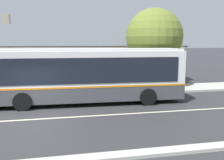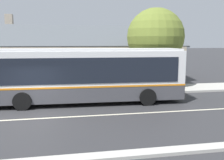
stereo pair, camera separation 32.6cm
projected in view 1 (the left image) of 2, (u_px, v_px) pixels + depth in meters
The scene contains 7 objects.
ground_plane at pixel (30, 120), 11.95m from camera, with size 300.00×300.00×0.00m, color #2D2D30.
sidewalk_far at pixel (39, 93), 17.75m from camera, with size 60.00×3.00×0.15m, color #ADAAA3.
lane_divider_stripe at pixel (30, 120), 11.95m from camera, with size 60.00×0.16×0.01m, color beige.
community_building at pixel (66, 61), 25.40m from camera, with size 21.47×9.96×6.46m.
transit_bus at pixel (83, 74), 15.07m from camera, with size 12.25×3.04×3.30m.
street_tree_primary at pixel (154, 37), 19.81m from camera, with size 4.51×4.51×6.38m.
bus_stop_sign at pixel (166, 70), 18.38m from camera, with size 0.36×0.07×2.40m.
Camera 1 is at (1.52, -12.10, 3.65)m, focal length 40.00 mm.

